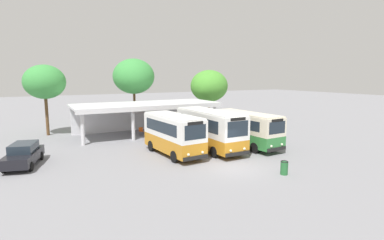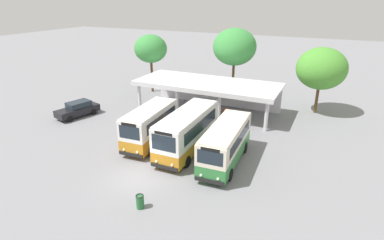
# 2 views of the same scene
# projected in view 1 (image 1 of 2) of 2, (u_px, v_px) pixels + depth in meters

# --- Properties ---
(ground_plane) EXTENTS (180.00, 180.00, 0.00)m
(ground_plane) POSITION_uv_depth(u_px,v_px,m) (234.00, 168.00, 21.01)
(ground_plane) COLOR gray
(city_bus_nearest_orange) EXTENTS (2.65, 6.82, 3.28)m
(city_bus_nearest_orange) POSITION_uv_depth(u_px,v_px,m) (173.00, 133.00, 24.31)
(city_bus_nearest_orange) COLOR black
(city_bus_nearest_orange) RESTS_ON ground
(city_bus_second_in_row) EXTENTS (2.56, 8.05, 3.42)m
(city_bus_second_in_row) POSITION_uv_depth(u_px,v_px,m) (210.00, 128.00, 26.05)
(city_bus_second_in_row) COLOR black
(city_bus_second_in_row) RESTS_ON ground
(city_bus_middle_cream) EXTENTS (2.62, 7.61, 3.11)m
(city_bus_middle_cream) POSITION_uv_depth(u_px,v_px,m) (246.00, 128.00, 27.23)
(city_bus_middle_cream) COLOR black
(city_bus_middle_cream) RESTS_ON ground
(parked_car_flank) EXTENTS (2.87, 4.82, 1.62)m
(parked_car_flank) POSITION_uv_depth(u_px,v_px,m) (23.00, 154.00, 21.44)
(parked_car_flank) COLOR black
(parked_car_flank) RESTS_ON ground
(terminal_canopy) EXTENTS (15.70, 6.34, 3.40)m
(terminal_canopy) POSITION_uv_depth(u_px,v_px,m) (145.00, 109.00, 33.79)
(terminal_canopy) COLOR silver
(terminal_canopy) RESTS_ON ground
(waiting_chair_end_by_column) EXTENTS (0.46, 0.46, 0.86)m
(waiting_chair_end_by_column) POSITION_uv_depth(u_px,v_px,m) (141.00, 130.00, 32.52)
(waiting_chair_end_by_column) COLOR slate
(waiting_chair_end_by_column) RESTS_ON ground
(waiting_chair_second_from_end) EXTENTS (0.46, 0.46, 0.86)m
(waiting_chair_second_from_end) POSITION_uv_depth(u_px,v_px,m) (147.00, 130.00, 32.83)
(waiting_chair_second_from_end) COLOR slate
(waiting_chair_second_from_end) RESTS_ON ground
(waiting_chair_middle_seat) EXTENTS (0.46, 0.46, 0.86)m
(waiting_chair_middle_seat) POSITION_uv_depth(u_px,v_px,m) (153.00, 129.00, 33.13)
(waiting_chair_middle_seat) COLOR slate
(waiting_chair_middle_seat) RESTS_ON ground
(waiting_chair_fourth_seat) EXTENTS (0.46, 0.46, 0.86)m
(waiting_chair_fourth_seat) POSITION_uv_depth(u_px,v_px,m) (159.00, 129.00, 33.40)
(waiting_chair_fourth_seat) COLOR slate
(waiting_chair_fourth_seat) RESTS_ON ground
(waiting_chair_fifth_seat) EXTENTS (0.46, 0.46, 0.86)m
(waiting_chair_fifth_seat) POSITION_uv_depth(u_px,v_px,m) (164.00, 129.00, 33.71)
(waiting_chair_fifth_seat) COLOR slate
(waiting_chair_fifth_seat) RESTS_ON ground
(waiting_chair_far_end_seat) EXTENTS (0.46, 0.46, 0.86)m
(waiting_chair_far_end_seat) POSITION_uv_depth(u_px,v_px,m) (169.00, 128.00, 34.16)
(waiting_chair_far_end_seat) COLOR slate
(waiting_chair_far_end_seat) RESTS_ON ground
(roadside_tree_behind_canopy) EXTENTS (5.32, 5.32, 8.58)m
(roadside_tree_behind_canopy) POSITION_uv_depth(u_px,v_px,m) (134.00, 76.00, 38.86)
(roadside_tree_behind_canopy) COLOR brown
(roadside_tree_behind_canopy) RESTS_ON ground
(roadside_tree_east_of_canopy) EXTENTS (5.23, 5.23, 7.20)m
(roadside_tree_east_of_canopy) POSITION_uv_depth(u_px,v_px,m) (209.00, 86.00, 42.27)
(roadside_tree_east_of_canopy) COLOR brown
(roadside_tree_east_of_canopy) RESTS_ON ground
(roadside_tree_west_of_canopy) EXTENTS (4.26, 4.26, 7.56)m
(roadside_tree_west_of_canopy) POSITION_uv_depth(u_px,v_px,m) (45.00, 82.00, 31.79)
(roadside_tree_west_of_canopy) COLOR brown
(roadside_tree_west_of_canopy) RESTS_ON ground
(litter_bin_apron) EXTENTS (0.49, 0.49, 0.90)m
(litter_bin_apron) POSITION_uv_depth(u_px,v_px,m) (284.00, 168.00, 19.58)
(litter_bin_apron) COLOR #266633
(litter_bin_apron) RESTS_ON ground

